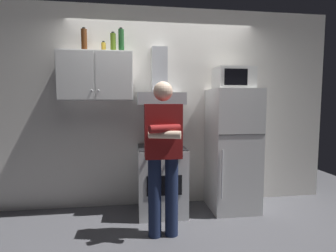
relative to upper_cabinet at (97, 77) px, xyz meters
The scene contains 12 objects.
ground_plane 1.98m from the upper_cabinet, 23.77° to the right, with size 7.00×7.00×0.00m, color #4C4C51.
back_wall_tiled 0.97m from the upper_cabinet, 14.86° to the left, with size 4.80×0.10×2.70m, color silver.
upper_cabinet is the anchor object (origin of this frame).
stove_oven 1.55m from the upper_cabinet, ahead, with size 0.60×0.62×0.87m.
range_hood 0.81m from the upper_cabinet, ahead, with size 0.60×0.44×0.75m.
refrigerator 2.00m from the upper_cabinet, ahead, with size 0.60×0.62×1.60m.
microwave 1.75m from the upper_cabinet, ahead, with size 0.48×0.37×0.28m.
person_standing 1.35m from the upper_cabinet, 44.26° to the right, with size 0.38×0.33×1.64m.
bottle_spice_jar 0.37m from the upper_cabinet, 11.68° to the left, with size 0.06×0.06×0.14m.
bottle_rum_dark 0.47m from the upper_cabinet, 165.25° to the left, with size 0.07×0.07×0.30m.
bottle_olive_oil 0.47m from the upper_cabinet, ahead, with size 0.07×0.07×0.25m.
bottle_wine_green 0.54m from the upper_cabinet, ahead, with size 0.07×0.07×0.31m.
Camera 1 is at (-0.41, -2.99, 1.42)m, focal length 27.60 mm.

